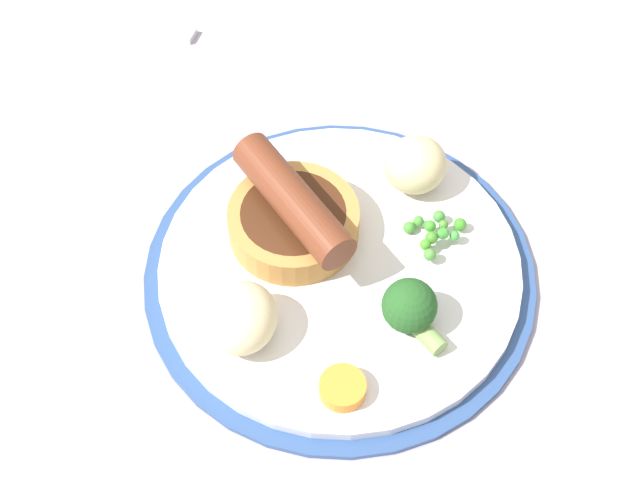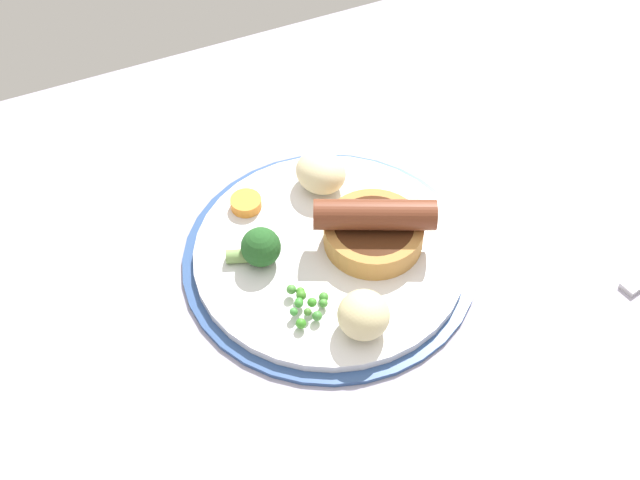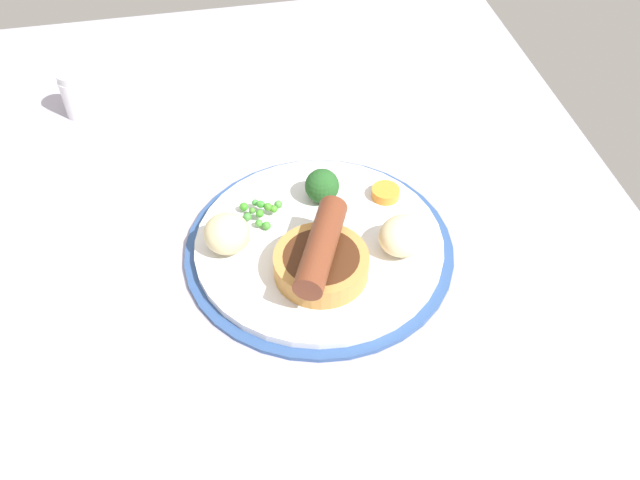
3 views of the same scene
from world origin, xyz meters
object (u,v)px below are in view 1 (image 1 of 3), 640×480
object	(u,v)px
potato_chunk_1	(415,165)
fork	(103,15)
sausage_pudding	(293,215)
dinner_plate	(340,270)
potato_chunk_0	(242,318)
pea_pile	(435,231)
carrot_slice_1	(343,388)
broccoli_floret_near	(411,308)

from	to	relation	value
potato_chunk_1	fork	xyz separation A→B (cm)	(33.68, -3.43, -3.16)
fork	sausage_pudding	bearing A→B (deg)	144.11
sausage_pudding	potato_chunk_1	distance (cm)	10.24
dinner_plate	potato_chunk_0	world-z (taller)	potato_chunk_0
pea_pile	carrot_slice_1	size ratio (longest dim) A/B	1.41
pea_pile	potato_chunk_1	xyz separation A→B (cm)	(3.84, -3.90, 1.15)
potato_chunk_1	potato_chunk_0	bearing A→B (deg)	78.17
pea_pile	broccoli_floret_near	xyz separation A→B (cm)	(-1.69, 7.17, 0.91)
broccoli_floret_near	potato_chunk_1	world-z (taller)	potato_chunk_1
potato_chunk_0	potato_chunk_1	size ratio (longest dim) A/B	1.12
dinner_plate	sausage_pudding	bearing A→B (deg)	-8.52
dinner_plate	pea_pile	xyz separation A→B (cm)	(-4.80, -5.51, 1.75)
sausage_pudding	pea_pile	distance (cm)	10.40
potato_chunk_0	broccoli_floret_near	bearing A→B (deg)	-144.29
sausage_pudding	broccoli_floret_near	bearing A→B (deg)	12.22
broccoli_floret_near	pea_pile	bearing A→B (deg)	-55.65
pea_pile	potato_chunk_1	size ratio (longest dim) A/B	0.91
potato_chunk_0	fork	size ratio (longest dim) A/B	0.30
carrot_slice_1	potato_chunk_1	bearing A→B (deg)	-76.52
dinner_plate	fork	world-z (taller)	dinner_plate
potato_chunk_0	potato_chunk_1	distance (cm)	18.10
carrot_slice_1	fork	xyz separation A→B (cm)	(38.00, -21.45, -1.66)
broccoli_floret_near	fork	distance (cm)	41.91
pea_pile	potato_chunk_0	distance (cm)	15.77
potato_chunk_0	carrot_slice_1	world-z (taller)	potato_chunk_0
potato_chunk_1	carrot_slice_1	world-z (taller)	potato_chunk_1
fork	potato_chunk_0	bearing A→B (deg)	132.15
sausage_pudding	fork	size ratio (longest dim) A/B	0.65
sausage_pudding	potato_chunk_0	size ratio (longest dim) A/B	2.17
broccoli_floret_near	carrot_slice_1	size ratio (longest dim) A/B	1.70
sausage_pudding	potato_chunk_0	world-z (taller)	sausage_pudding
carrot_slice_1	fork	distance (cm)	43.67
potato_chunk_1	broccoli_floret_near	bearing A→B (deg)	116.53
dinner_plate	sausage_pudding	world-z (taller)	sausage_pudding
potato_chunk_1	carrot_slice_1	distance (cm)	18.59
dinner_plate	fork	xyz separation A→B (cm)	(32.72, -12.84, -0.27)
potato_chunk_0	sausage_pudding	bearing A→B (deg)	-80.02
potato_chunk_1	sausage_pudding	bearing A→B (deg)	58.92
sausage_pudding	potato_chunk_0	bearing A→B (deg)	-55.78
potato_chunk_1	fork	bearing A→B (deg)	-5.81
sausage_pudding	fork	distance (cm)	31.07
sausage_pudding	fork	bearing A→B (deg)	-179.00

